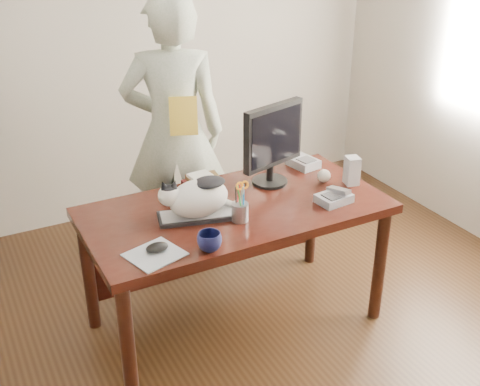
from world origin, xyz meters
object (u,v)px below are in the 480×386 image
Objects in this scene: phone at (334,197)px; baseball at (324,176)px; monitor at (273,140)px; mouse at (157,247)px; book_stack at (202,181)px; pen_cup at (240,210)px; person at (174,133)px; keyboard at (199,215)px; cat at (196,197)px; coffee_mug at (209,242)px; desk at (229,224)px; speaker at (352,171)px; calculator at (303,162)px.

baseball is at bearing 61.21° from phone.
monitor is 0.46m from phone.
book_stack reaches higher than mouse.
pen_cup is at bearing -164.10° from baseball.
monitor is 0.77m from person.
keyboard is 0.11m from cat.
phone is at bearing 9.46° from coffee_mug.
person reaches higher than phone.
cat is 3.58× the size of coffee_mug.
desk is at bearing 53.21° from coffee_mug.
book_stack is at bearing 156.72° from baseball.
person reaches higher than speaker.
cat reaches higher than baseball.
baseball is at bearing -2.53° from mouse.
speaker is 0.85m from book_stack.
calculator is at bearing 34.24° from cat.
cat is at bearing 145.57° from pen_cup.
book_stack is (-0.05, 0.23, 0.18)m from desk.
calculator is (-0.11, 0.33, -0.06)m from speaker.
mouse is (-0.30, -0.21, -0.10)m from cat.
monitor is 0.26× the size of person.
mouse is at bearing -157.60° from speaker.
monitor is at bearing 156.74° from baseball.
phone is 0.11× the size of person.
person is at bearing 127.61° from calculator.
person reaches higher than baseball.
person is at bearing 89.63° from cat.
coffee_mug is 1.06m from speaker.
cat reaches higher than desk.
person is (-0.61, 0.56, 0.11)m from calculator.
baseball is 0.70m from book_stack.
keyboard is 0.22m from pen_cup.
keyboard is 5.89× the size of baseball.
phone reaches higher than book_stack.
cat is at bearing 159.84° from phone.
person is (-0.49, 1.04, 0.11)m from phone.
monitor is 4.08× the size of coffee_mug.
person is (-0.71, 0.90, 0.05)m from speaker.
calculator is at bearing -1.82° from book_stack.
speaker is at bearing 26.79° from phone.
cat is at bearing 76.53° from coffee_mug.
pen_cup is 1.79× the size of mouse.
monitor is 2.88× the size of speaker.
mouse reaches higher than desk.
cat is 0.95m from speaker.
speaker is 0.81× the size of calculator.
phone is (0.71, -0.18, 0.02)m from keyboard.
mouse is 1.25m from calculator.
book_stack reaches higher than calculator.
person is (0.05, 0.53, 0.10)m from book_stack.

